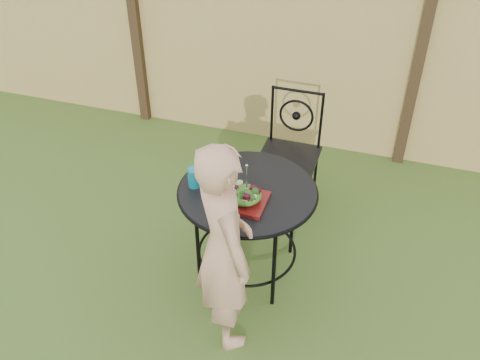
{
  "coord_description": "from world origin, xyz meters",
  "views": [
    {
      "loc": [
        1.16,
        -2.24,
        2.85
      ],
      "look_at": [
        0.3,
        0.44,
        0.75
      ],
      "focal_mm": 40.0,
      "sensor_mm": 36.0,
      "label": 1
    }
  ],
  "objects_px": {
    "diner": "(224,248)",
    "salad_plate": "(245,201)",
    "patio_table": "(247,206)",
    "patio_chair": "(290,149)"
  },
  "relations": [
    {
      "from": "diner",
      "to": "salad_plate",
      "type": "bearing_deg",
      "value": -38.71
    },
    {
      "from": "patio_table",
      "to": "salad_plate",
      "type": "height_order",
      "value": "salad_plate"
    },
    {
      "from": "patio_table",
      "to": "diner",
      "type": "height_order",
      "value": "diner"
    },
    {
      "from": "patio_chair",
      "to": "salad_plate",
      "type": "xyz_separation_m",
      "value": [
        -0.06,
        -1.02,
        0.23
      ]
    },
    {
      "from": "patio_table",
      "to": "patio_chair",
      "type": "height_order",
      "value": "patio_chair"
    },
    {
      "from": "diner",
      "to": "patio_chair",
      "type": "bearing_deg",
      "value": -41.41
    },
    {
      "from": "patio_table",
      "to": "diner",
      "type": "bearing_deg",
      "value": -86.99
    },
    {
      "from": "diner",
      "to": "patio_table",
      "type": "bearing_deg",
      "value": -36.27
    },
    {
      "from": "patio_table",
      "to": "patio_chair",
      "type": "relative_size",
      "value": 0.97
    },
    {
      "from": "patio_table",
      "to": "salad_plate",
      "type": "bearing_deg",
      "value": -79.76
    }
  ]
}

